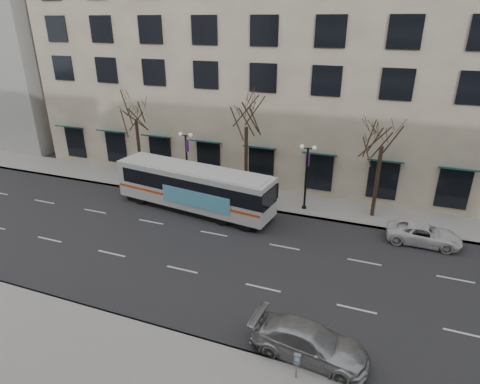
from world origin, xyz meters
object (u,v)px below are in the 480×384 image
at_px(tree_far_mid, 246,115).
at_px(city_bus, 195,187).
at_px(silver_car, 309,342).
at_px(white_pickup, 424,234).
at_px(pay_station, 297,361).
at_px(lamp_post_right, 306,174).
at_px(tree_far_left, 135,108).
at_px(tree_far_right, 384,133).
at_px(lamp_post_left, 187,159).

distance_m(tree_far_mid, city_bus, 6.77).
relative_size(tree_far_mid, silver_car, 1.66).
bearing_deg(white_pickup, city_bus, 92.53).
height_order(white_pickup, pay_station, pay_station).
bearing_deg(city_bus, lamp_post_right, 27.93).
height_order(tree_far_mid, pay_station, tree_far_mid).
xyz_separation_m(tree_far_left, pay_station, (18.10, -16.48, -5.67)).
bearing_deg(tree_far_left, tree_far_mid, 0.00).
relative_size(tree_far_right, lamp_post_right, 1.55).
relative_size(silver_car, white_pickup, 1.11).
distance_m(tree_far_mid, pay_station, 19.28).
xyz_separation_m(tree_far_left, lamp_post_right, (15.01, -0.60, -3.75)).
bearing_deg(lamp_post_left, tree_far_left, 173.17).
distance_m(tree_far_mid, silver_car, 18.22).
xyz_separation_m(tree_far_mid, city_bus, (-2.86, -3.50, -5.03)).
bearing_deg(lamp_post_left, pay_station, -50.48).
bearing_deg(tree_far_left, silver_car, -39.31).
relative_size(lamp_post_left, silver_car, 1.01).
xyz_separation_m(lamp_post_left, silver_car, (13.31, -14.40, -2.20)).
bearing_deg(tree_far_mid, tree_far_right, -0.00).
xyz_separation_m(tree_far_left, silver_car, (18.32, -15.00, -5.95)).
height_order(city_bus, silver_car, city_bus).
bearing_deg(tree_far_mid, lamp_post_right, -6.83).
relative_size(silver_car, pay_station, 4.23).
bearing_deg(lamp_post_right, city_bus, -159.75).
distance_m(lamp_post_left, silver_car, 19.73).
distance_m(tree_far_left, silver_car, 24.41).
relative_size(tree_far_mid, white_pickup, 1.84).
xyz_separation_m(lamp_post_left, lamp_post_right, (10.00, 0.00, 0.00)).
xyz_separation_m(tree_far_left, city_bus, (7.14, -3.50, -4.82)).
xyz_separation_m(tree_far_right, silver_car, (-1.68, -15.00, -5.67)).
bearing_deg(lamp_post_right, tree_far_mid, 173.17).
xyz_separation_m(tree_far_right, lamp_post_left, (-14.99, -0.60, -3.48)).
height_order(tree_far_mid, city_bus, tree_far_mid).
distance_m(tree_far_left, lamp_post_right, 15.48).
xyz_separation_m(city_bus, white_pickup, (16.25, 0.72, -1.23)).
xyz_separation_m(city_bus, silver_car, (11.18, -11.50, -1.13)).
bearing_deg(tree_far_right, silver_car, -96.40).
relative_size(white_pickup, pay_station, 3.80).
relative_size(lamp_post_right, pay_station, 4.28).
xyz_separation_m(tree_far_left, white_pickup, (23.39, -2.78, -6.05)).
relative_size(lamp_post_right, silver_car, 1.01).
bearing_deg(tree_far_mid, tree_far_left, -180.00).
relative_size(tree_far_right, city_bus, 0.62).
xyz_separation_m(tree_far_right, pay_station, (-1.90, -16.48, -5.39)).
height_order(city_bus, pay_station, city_bus).
height_order(tree_far_right, white_pickup, tree_far_right).
bearing_deg(tree_far_left, tree_far_right, 0.00).
bearing_deg(city_bus, white_pickup, 10.21).
bearing_deg(pay_station, lamp_post_left, 122.95).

